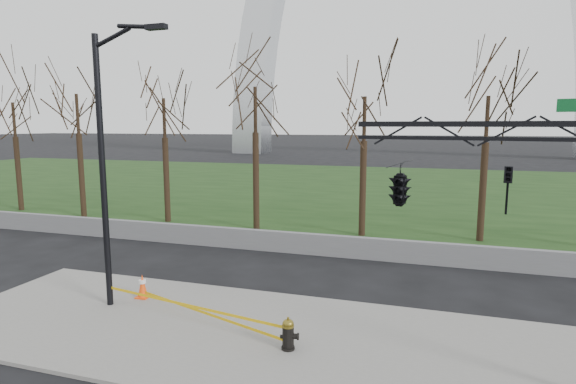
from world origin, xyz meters
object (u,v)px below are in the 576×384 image
(fire_hydrant, at_px, (289,335))
(street_light, at_px, (108,153))
(traffic_signal_mast, at_px, (435,186))
(traffic_cone, at_px, (143,286))

(fire_hydrant, xyz_separation_m, street_light, (-5.77, 1.08, 4.22))
(fire_hydrant, bearing_deg, street_light, 159.78)
(fire_hydrant, xyz_separation_m, traffic_signal_mast, (3.21, 0.48, 3.67))
(fire_hydrant, bearing_deg, traffic_cone, 151.35)
(fire_hydrant, distance_m, traffic_cone, 5.69)
(traffic_cone, distance_m, traffic_signal_mast, 9.44)
(street_light, distance_m, traffic_signal_mast, 9.01)
(street_light, relative_size, traffic_signal_mast, 1.37)
(traffic_cone, relative_size, street_light, 0.09)
(street_light, bearing_deg, traffic_signal_mast, -2.74)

